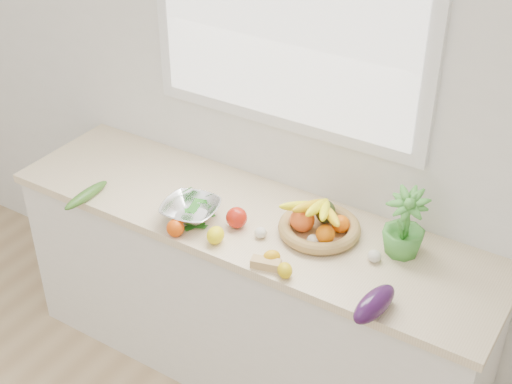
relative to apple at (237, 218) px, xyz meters
The scene contains 20 objects.
back_wall 0.56m from the apple, 90.00° to the left, with size 4.50×0.02×2.70m, color white.
counter_cabinet 0.52m from the apple, 90.02° to the left, with size 2.20×0.58×0.86m, color silver.
countertop 0.11m from the apple, 90.02° to the left, with size 2.24×0.62×0.04m, color beige.
window_frame 0.89m from the apple, 90.00° to the left, with size 1.30×0.03×1.10m, color white.
window_pane 0.88m from the apple, 90.00° to the left, with size 1.18×0.01×0.98m, color white.
orange_loose 0.26m from the apple, 133.84° to the right, with size 0.07×0.07×0.07m, color #DD4906.
lemon_a 0.14m from the apple, 95.36° to the right, with size 0.07×0.09×0.07m, color yellow.
lemon_b 0.28m from the apple, 27.35° to the right, with size 0.06×0.07×0.06m, color orange.
lemon_c 0.38m from the apple, 27.36° to the right, with size 0.06×0.07×0.06m, color gold.
apple is the anchor object (origin of this frame).
ginger 0.30m from the apple, 34.20° to the right, with size 0.12×0.05×0.04m, color tan.
garlic_a 0.59m from the apple, ahead, with size 0.06×0.06×0.05m, color beige.
garlic_b 0.34m from the apple, ahead, with size 0.06×0.06×0.05m, color silver.
garlic_c 0.13m from the apple, ahead, with size 0.05×0.05×0.04m, color beige.
eggplant 0.73m from the apple, 14.67° to the right, with size 0.09×0.23×0.09m, color #2E0F39.
cucumber 0.70m from the apple, 164.58° to the right, with size 0.05×0.27×0.05m, color #2C5318.
radish 0.27m from the apple, 136.82° to the right, with size 0.03×0.03×0.03m, color #C11842.
potted_herb 0.69m from the apple, 17.33° to the left, with size 0.17×0.17×0.31m, color #429034.
fruit_basket 0.34m from the apple, 23.98° to the left, with size 0.36×0.36×0.18m.
colander_with_spinach 0.20m from the apple, 162.13° to the right, with size 0.28×0.28×0.12m.
Camera 1 is at (1.36, -0.16, 2.67)m, focal length 50.00 mm.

